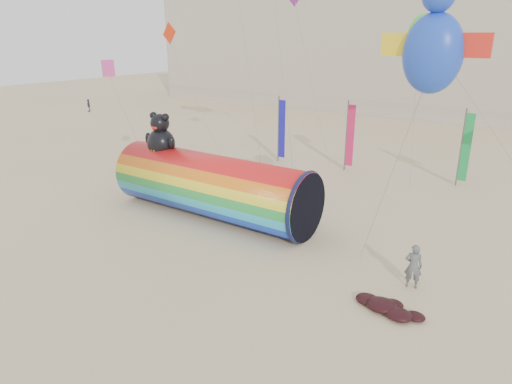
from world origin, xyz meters
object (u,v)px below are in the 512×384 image
Objects in this scene: kite_handler at (413,266)px; fabric_bundle at (387,307)px; hotel_building at (367,29)px; windsock_assembly at (212,184)px.

kite_handler is 2.37m from fabric_bundle.
hotel_building is 50.13m from kite_handler.
windsock_assembly is 6.38× the size of kite_handler.
windsock_assembly is 11.65m from kite_handler.
kite_handler reaches higher than fabric_bundle.
hotel_building reaches higher than fabric_bundle.
kite_handler is 0.72× the size of fabric_bundle.
hotel_building reaches higher than kite_handler.
hotel_building is 32.19× the size of kite_handler.
windsock_assembly is 4.57× the size of fabric_bundle.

